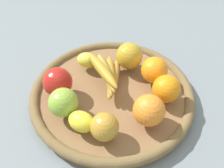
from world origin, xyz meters
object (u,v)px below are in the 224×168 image
orange_1 (154,70)px  orange_0 (149,110)px  orange_2 (166,89)px  lemon_1 (87,60)px  apple_0 (105,127)px  apple_3 (58,82)px  lemon_0 (81,122)px  apple_1 (129,56)px  banana_bunch (108,74)px  apple_2 (63,103)px

orange_1 → orange_0: bearing=-60.5°
orange_0 → orange_2: size_ratio=1.07×
lemon_1 → apple_0: size_ratio=0.92×
apple_3 → lemon_0: (0.13, -0.04, -0.01)m
apple_0 → orange_1: bearing=95.6°
orange_2 → lemon_0: bearing=-114.6°
lemon_1 → apple_0: 0.26m
orange_0 → lemon_0: bearing=-130.8°
orange_0 → apple_1: bearing=141.4°
apple_0 → lemon_0: (-0.06, -0.02, -0.01)m
banana_bunch → apple_0: apple_0 is taller
banana_bunch → orange_2: (0.16, 0.05, 0.00)m
banana_bunch → lemon_1: bearing=173.6°
banana_bunch → apple_0: (0.11, -0.14, 0.00)m
apple_1 → apple_2: size_ratio=1.06×
apple_2 → lemon_1: 0.19m
apple_1 → apple_3: 0.23m
orange_0 → apple_2: orange_0 is taller
apple_3 → orange_2: size_ratio=1.07×
apple_2 → lemon_0: size_ratio=1.11×
apple_3 → lemon_1: (-0.02, 0.13, -0.02)m
apple_3 → lemon_0: apple_3 is taller
apple_1 → apple_2: apple_1 is taller
orange_0 → orange_1: orange_0 is taller
banana_bunch → apple_0: 0.18m
apple_3 → orange_1: bearing=52.0°
banana_bunch → apple_2: bearing=-94.0°
orange_0 → apple_0: 0.11m
orange_0 → banana_bunch: (-0.16, 0.04, -0.01)m
apple_2 → lemon_0: bearing=-4.1°
lemon_1 → apple_2: bearing=-62.9°
apple_1 → lemon_1: (-0.10, -0.08, -0.02)m
orange_2 → banana_bunch: bearing=-160.6°
apple_2 → apple_0: (0.12, 0.02, -0.00)m
lemon_1 → banana_bunch: bearing=-6.4°
orange_1 → apple_2: bearing=-112.2°
banana_bunch → lemon_0: (0.06, -0.16, -0.01)m
apple_1 → orange_1: size_ratio=1.06×
banana_bunch → lemon_0: bearing=-70.3°
apple_3 → orange_0: bearing=19.0°
orange_2 → apple_0: 0.20m
lemon_0 → apple_0: bearing=20.3°
apple_3 → apple_0: bearing=-6.2°
orange_0 → apple_0: (-0.05, -0.10, -0.01)m
apple_1 → lemon_0: size_ratio=1.18×
apple_3 → banana_bunch: size_ratio=0.49×
apple_3 → apple_0: (0.19, -0.02, -0.01)m
orange_1 → orange_2: bearing=-31.0°
lemon_1 → orange_1: 0.20m
apple_1 → orange_0: (0.16, -0.13, -0.00)m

